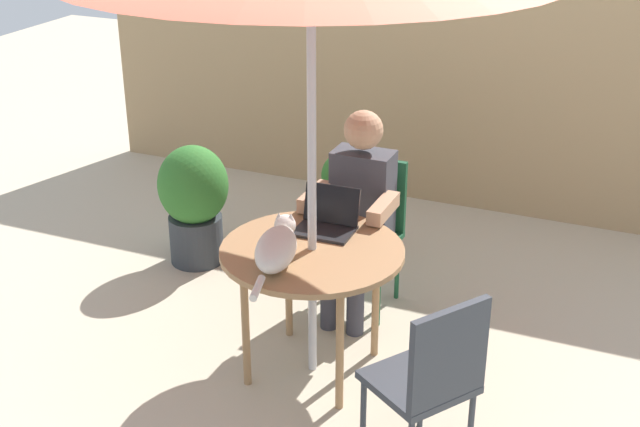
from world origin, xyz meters
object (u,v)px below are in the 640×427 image
chair_occupied (367,222)px  potted_plant_near_fence (345,197)px  chair_empty (432,374)px  cat (277,247)px  potted_plant_by_chair (194,200)px  laptop (328,217)px  person_seated (358,205)px  patio_table (312,260)px

chair_occupied → potted_plant_near_fence: bearing=121.9°
chair_empty → potted_plant_near_fence: chair_empty is taller
cat → potted_plant_near_fence: cat is taller
cat → chair_empty: bearing=-20.1°
potted_plant_by_chair → laptop: bearing=-26.6°
person_seated → laptop: (-0.02, -0.40, 0.09)m
chair_empty → potted_plant_by_chair: 2.42m
laptop → potted_plant_by_chair: bearing=153.4°
chair_occupied → person_seated: 0.23m
chair_empty → person_seated: person_seated is taller
chair_occupied → potted_plant_by_chair: bearing=178.2°
chair_occupied → cat: cat is taller
chair_occupied → chair_empty: size_ratio=1.00×
person_seated → potted_plant_near_fence: (-0.39, 0.78, -0.32)m
laptop → chair_empty: bearing=-43.9°
patio_table → person_seated: size_ratio=0.76×
person_seated → potted_plant_by_chair: bearing=170.7°
person_seated → potted_plant_by_chair: person_seated is taller
patio_table → chair_empty: bearing=-33.8°
chair_occupied → cat: size_ratio=1.37×
potted_plant_near_fence → potted_plant_by_chair: size_ratio=0.85×
potted_plant_near_fence → chair_empty: bearing=-59.0°
person_seated → potted_plant_near_fence: bearing=116.4°
patio_table → potted_plant_by_chair: 1.48m
patio_table → chair_occupied: chair_occupied is taller
potted_plant_near_fence → cat: bearing=-79.9°
chair_occupied → laptop: size_ratio=2.89×
patio_table → potted_plant_near_fence: 1.50m
cat → person_seated: bearing=83.6°
potted_plant_by_chair → cat: bearing=-43.4°
chair_occupied → cat: (-0.09, -1.01, 0.28)m
patio_table → potted_plant_by_chair: (-1.20, 0.84, -0.21)m
patio_table → person_seated: (-0.00, 0.65, 0.04)m
chair_occupied → laptop: bearing=-91.7°
person_seated → potted_plant_near_fence: 0.92m
chair_empty → potted_plant_by_chair: chair_empty is taller
chair_empty → person_seated: 1.42m
chair_occupied → chair_empty: bearing=-59.4°
laptop → potted_plant_by_chair: (-1.18, 0.59, -0.34)m
cat → laptop: bearing=80.2°
chair_occupied → chair_empty: 1.55m
laptop → person_seated: bearing=87.6°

